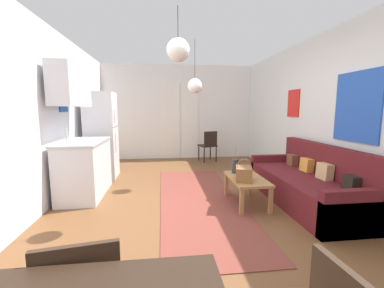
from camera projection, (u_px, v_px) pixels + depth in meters
ground_plane at (197, 212)px, 3.60m from camera, size 4.81×8.15×0.10m
wall_back at (178, 113)px, 7.16m from camera, size 4.41×0.13×2.64m
wall_right at (342, 116)px, 3.66m from camera, size 0.12×7.75×2.64m
wall_left at (28, 117)px, 3.15m from camera, size 0.12×7.75×2.64m
area_rug at (200, 200)px, 3.92m from camera, size 1.22×3.57×0.01m
couch at (309, 185)px, 3.77m from camera, size 0.84×2.17×0.88m
coffee_table at (247, 181)px, 3.72m from camera, size 0.49×0.88×0.41m
bamboo_vase at (235, 166)px, 3.97m from camera, size 0.11×0.11×0.44m
handbag at (244, 173)px, 3.55m from camera, size 0.30×0.36×0.32m
refrigerator at (101, 135)px, 5.16m from camera, size 0.61×0.60×1.76m
kitchen_counter at (81, 148)px, 4.04m from camera, size 0.62×1.22×2.09m
accent_chair at (209, 144)px, 6.72m from camera, size 0.52×0.50×0.83m
pendant_lamp_near at (178, 50)px, 3.04m from camera, size 0.28×0.28×0.65m
pendant_lamp_far at (195, 86)px, 4.54m from camera, size 0.27×0.27×0.94m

